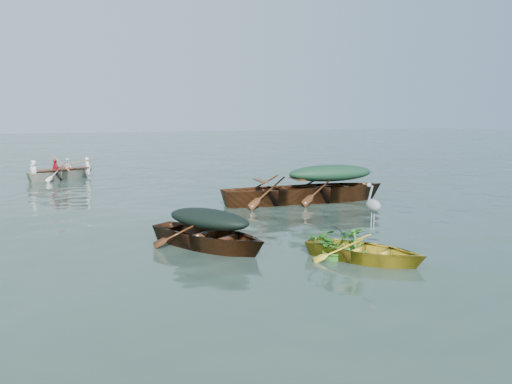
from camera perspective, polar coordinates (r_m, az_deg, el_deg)
ground at (r=12.87m, az=4.28°, el=-3.30°), size 140.00×140.00×0.00m
yellow_dinghy at (r=9.60m, az=12.25°, el=-7.69°), size 2.62×2.99×0.73m
dark_covered_boat at (r=10.29m, az=-5.42°, el=-6.41°), size 3.07×3.80×0.90m
green_tarp_boat at (r=15.92m, az=8.45°, el=-1.03°), size 5.19×2.06×1.23m
open_wooden_boat at (r=15.27m, az=2.65°, el=-1.36°), size 5.03×1.82×1.19m
rowed_boat at (r=22.53m, az=-21.24°, el=1.34°), size 4.07×2.74×0.92m
dark_tarp_cover at (r=10.14m, az=-5.47°, el=-2.85°), size 1.69×2.09×0.40m
green_tarp_cover at (r=15.79m, az=8.52°, el=2.09°), size 2.86×1.13×0.52m
thwart_benches at (r=15.18m, az=2.66°, el=0.93°), size 2.52×1.06×0.04m
heron at (r=9.93m, az=13.22°, el=-2.27°), size 0.46×0.49×0.92m
dinghy_weeds at (r=9.65m, az=9.36°, el=-3.43°), size 1.09×1.14×0.60m
rowers at (r=22.45m, az=-21.36°, el=3.46°), size 2.95×2.13×0.76m
oars at (r=22.48m, az=-21.31°, el=2.58°), size 1.64×2.61×0.06m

